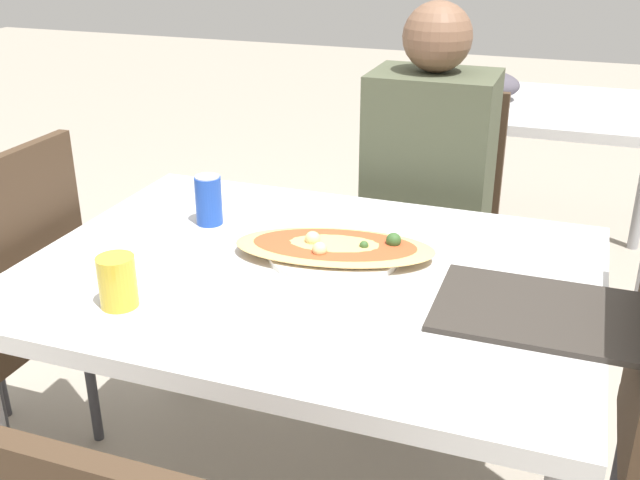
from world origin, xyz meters
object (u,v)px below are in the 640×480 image
at_px(chair_far_seated, 432,226).
at_px(drink_glass, 117,282).
at_px(dining_table, 310,295).
at_px(pizza_main, 335,249).
at_px(soda_can, 209,200).
at_px(person_seated, 428,180).
at_px(chair_side_left, 4,303).

xyz_separation_m(chair_far_seated, drink_glass, (-0.41, -1.08, 0.25)).
distance_m(dining_table, chair_far_seated, 0.82).
distance_m(pizza_main, soda_can, 0.37).
xyz_separation_m(person_seated, pizza_main, (-0.08, -0.60, 0.02)).
height_order(soda_can, drink_glass, soda_can).
xyz_separation_m(chair_far_seated, person_seated, (-0.00, -0.12, 0.19)).
distance_m(chair_far_seated, drink_glass, 1.19).
bearing_deg(chair_side_left, soda_can, -64.11).
bearing_deg(chair_far_seated, drink_glass, 69.11).
relative_size(chair_side_left, soda_can, 7.56).
bearing_deg(soda_can, person_seated, 49.62).
bearing_deg(chair_far_seated, dining_table, 81.58).
bearing_deg(drink_glass, soda_can, 93.86).
bearing_deg(dining_table, chair_far_seated, 81.58).
relative_size(dining_table, chair_far_seated, 1.32).
distance_m(person_seated, drink_glass, 1.05).
bearing_deg(pizza_main, person_seated, 82.02).
height_order(dining_table, soda_can, soda_can).
distance_m(chair_side_left, pizza_main, 0.88).
height_order(chair_far_seated, drink_glass, chair_far_seated).
xyz_separation_m(pizza_main, drink_glass, (-0.33, -0.36, 0.03)).
distance_m(dining_table, soda_can, 0.38).
distance_m(person_seated, pizza_main, 0.61).
xyz_separation_m(chair_side_left, drink_glass, (0.51, -0.21, 0.25)).
relative_size(dining_table, drink_glass, 11.76).
xyz_separation_m(chair_side_left, pizza_main, (0.84, 0.15, 0.22)).
bearing_deg(drink_glass, pizza_main, 47.70).
xyz_separation_m(dining_table, chair_side_left, (-0.81, -0.08, -0.13)).
distance_m(chair_far_seated, chair_side_left, 1.27).
height_order(dining_table, drink_glass, drink_glass).
distance_m(chair_side_left, person_seated, 1.21).
bearing_deg(person_seated, pizza_main, 82.02).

